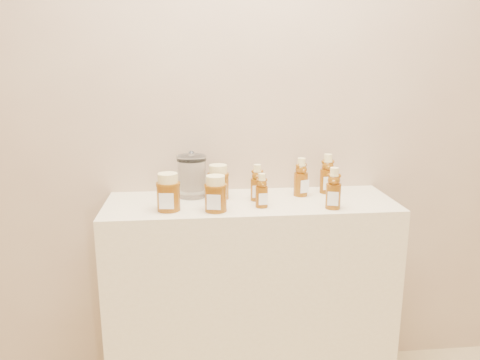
{
  "coord_description": "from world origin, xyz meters",
  "views": [
    {
      "loc": [
        -0.24,
        -0.3,
        1.46
      ],
      "look_at": [
        -0.05,
        1.52,
        1.0
      ],
      "focal_mm": 35.0,
      "sensor_mm": 36.0,
      "label": 1
    }
  ],
  "objects_px": {
    "display_table": "(250,299)",
    "glass_canister": "(192,175)",
    "honey_jar_left": "(168,192)",
    "bear_bottle_front_left": "(262,188)",
    "bear_bottle_back_left": "(257,180)"
  },
  "relations": [
    {
      "from": "honey_jar_left",
      "to": "bear_bottle_front_left",
      "type": "bearing_deg",
      "value": 8.23
    },
    {
      "from": "display_table",
      "to": "bear_bottle_front_left",
      "type": "relative_size",
      "value": 7.75
    },
    {
      "from": "glass_canister",
      "to": "bear_bottle_front_left",
      "type": "bearing_deg",
      "value": -33.07
    },
    {
      "from": "bear_bottle_front_left",
      "to": "glass_canister",
      "type": "distance_m",
      "value": 0.33
    },
    {
      "from": "bear_bottle_back_left",
      "to": "honey_jar_left",
      "type": "relative_size",
      "value": 1.17
    },
    {
      "from": "display_table",
      "to": "honey_jar_left",
      "type": "height_order",
      "value": "honey_jar_left"
    },
    {
      "from": "bear_bottle_back_left",
      "to": "honey_jar_left",
      "type": "height_order",
      "value": "bear_bottle_back_left"
    },
    {
      "from": "bear_bottle_front_left",
      "to": "glass_canister",
      "type": "bearing_deg",
      "value": 141.56
    },
    {
      "from": "bear_bottle_front_left",
      "to": "glass_canister",
      "type": "xyz_separation_m",
      "value": [
        -0.27,
        0.18,
        0.02
      ]
    },
    {
      "from": "bear_bottle_front_left",
      "to": "honey_jar_left",
      "type": "distance_m",
      "value": 0.37
    },
    {
      "from": "display_table",
      "to": "glass_canister",
      "type": "bearing_deg",
      "value": 158.15
    },
    {
      "from": "display_table",
      "to": "glass_canister",
      "type": "height_order",
      "value": "glass_canister"
    },
    {
      "from": "honey_jar_left",
      "to": "glass_canister",
      "type": "distance_m",
      "value": 0.21
    },
    {
      "from": "display_table",
      "to": "glass_canister",
      "type": "relative_size",
      "value": 6.17
    },
    {
      "from": "bear_bottle_back_left",
      "to": "honey_jar_left",
      "type": "distance_m",
      "value": 0.38
    }
  ]
}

